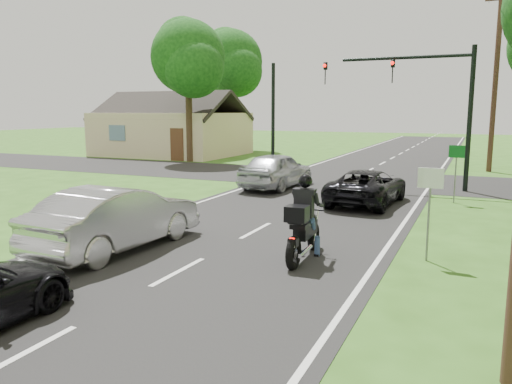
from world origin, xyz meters
TOP-DOWN VIEW (x-y plane):
  - ground at (0.00, 0.00)m, footprint 140.00×140.00m
  - road at (0.00, 10.00)m, footprint 8.00×100.00m
  - cross_road at (0.00, 16.00)m, footprint 60.00×7.00m
  - motorcycle_rider at (2.11, 1.92)m, footprint 0.66×2.32m
  - dark_suv at (2.01, 9.42)m, footprint 2.40×4.67m
  - silver_sedan at (-2.32, 0.90)m, footprint 1.91×4.82m
  - silver_suv at (-2.43, 11.64)m, footprint 2.14×4.71m
  - traffic_signal at (3.34, 14.00)m, footprint 6.38×0.44m
  - signal_pole_far at (-5.20, 18.00)m, footprint 0.20×0.20m
  - utility_pole_far at (6.20, 22.00)m, footprint 1.60×0.28m
  - sign_white at (4.70, 2.98)m, footprint 0.55×0.07m
  - sign_green at (4.90, 10.98)m, footprint 0.55×0.07m
  - tree_left_near at (-11.73, 19.78)m, footprint 5.12×4.96m
  - tree_left_far at (-13.70, 29.76)m, footprint 5.76×5.58m
  - house at (-16.00, 24.00)m, footprint 10.20×8.00m

SIDE VIEW (x-z plane):
  - ground at x=0.00m, z-range 0.00..0.00m
  - cross_road at x=0.00m, z-range 0.00..0.01m
  - road at x=0.00m, z-range 0.00..0.01m
  - dark_suv at x=2.01m, z-range 0.01..1.27m
  - motorcycle_rider at x=2.11m, z-range -0.21..1.79m
  - silver_sedan at x=-2.32m, z-range 0.01..1.57m
  - silver_suv at x=-2.43m, z-range 0.01..1.58m
  - sign_white at x=4.70m, z-range 0.54..2.66m
  - sign_green at x=4.90m, z-range 0.54..2.66m
  - house at x=-16.00m, z-range -0.65..4.19m
  - signal_pole_far at x=-5.20m, z-range 0.00..6.00m
  - traffic_signal at x=3.34m, z-range 1.14..7.14m
  - utility_pole_far at x=6.20m, z-range 0.08..10.08m
  - tree_left_near at x=-11.73m, z-range 1.92..11.14m
  - tree_left_far at x=-13.70m, z-range 2.06..12.20m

